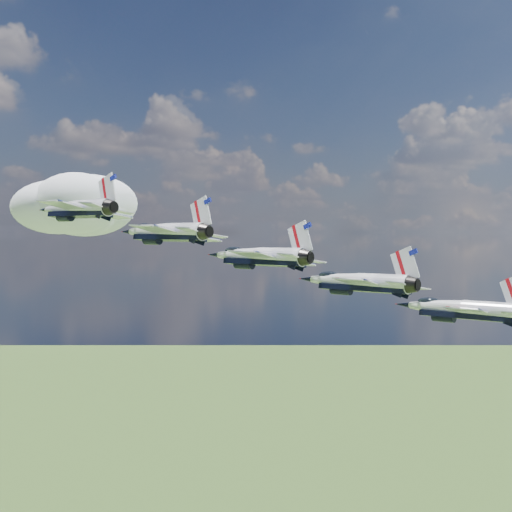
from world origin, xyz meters
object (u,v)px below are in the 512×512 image
jet_1 (163,232)px  jet_2 (256,256)px  jet_3 (355,282)px  jet_0 (74,209)px  jet_4 (459,309)px

jet_1 → jet_2: jet_1 is taller
jet_2 → jet_3: jet_2 is taller
jet_0 → jet_2: 21.54m
jet_1 → jet_4: size_ratio=1.00×
jet_1 → jet_3: size_ratio=1.00×
jet_3 → jet_4: (7.53, -7.25, -2.59)m
jet_0 → jet_3: (22.60, -21.74, -7.78)m
jet_1 → jet_4: jet_1 is taller
jet_0 → jet_3: bearing=-60.1°
jet_1 → jet_3: bearing=-60.1°
jet_0 → jet_3: 32.30m
jet_4 → jet_2: bearing=119.9°
jet_3 → jet_1: bearing=119.9°
jet_0 → jet_1: size_ratio=1.00×
jet_2 → jet_4: size_ratio=1.00×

